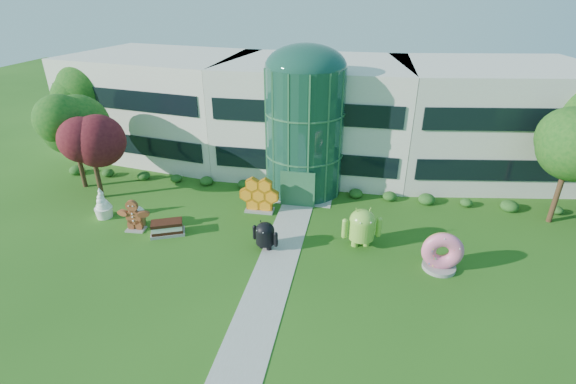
% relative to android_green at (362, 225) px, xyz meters
% --- Properties ---
extents(ground, '(140.00, 140.00, 0.00)m').
position_rel_android_green_xyz_m(ground, '(-4.90, -4.41, -1.51)').
color(ground, '#215114').
rests_on(ground, ground).
extents(building, '(46.00, 15.00, 9.30)m').
position_rel_android_green_xyz_m(building, '(-4.90, 13.59, 3.14)').
color(building, beige).
rests_on(building, ground).
extents(atrium, '(6.00, 6.00, 9.80)m').
position_rel_android_green_xyz_m(atrium, '(-4.90, 7.59, 3.39)').
color(atrium, '#194738').
rests_on(atrium, ground).
extents(walkway, '(2.40, 20.00, 0.04)m').
position_rel_android_green_xyz_m(walkway, '(-4.90, -2.41, -1.49)').
color(walkway, '#9E9E93').
rests_on(walkway, ground).
extents(tree_red, '(4.00, 4.00, 6.00)m').
position_rel_android_green_xyz_m(tree_red, '(-20.40, 3.09, 1.49)').
color(tree_red, '#3F0C14').
rests_on(tree_red, ground).
extents(trees_backdrop, '(52.00, 8.00, 8.40)m').
position_rel_android_green_xyz_m(trees_backdrop, '(-4.90, 8.59, 2.69)').
color(trees_backdrop, '#124813').
rests_on(trees_backdrop, ground).
extents(android_green, '(3.04, 2.42, 3.02)m').
position_rel_android_green_xyz_m(android_green, '(0.00, 0.00, 0.00)').
color(android_green, '#80BD3C').
rests_on(android_green, ground).
extents(android_black, '(2.27, 1.90, 2.20)m').
position_rel_android_green_xyz_m(android_black, '(-5.94, -1.52, -0.41)').
color(android_black, black).
rests_on(android_black, ground).
extents(donut, '(2.44, 1.20, 2.51)m').
position_rel_android_green_xyz_m(donut, '(4.67, -1.61, -0.25)').
color(donut, '#DE5490').
rests_on(donut, ground).
extents(gingerbread, '(2.55, 1.12, 2.31)m').
position_rel_android_green_xyz_m(gingerbread, '(-15.22, -0.98, -0.36)').
color(gingerbread, brown).
rests_on(gingerbread, ground).
extents(ice_cream_sandwich, '(2.48, 1.91, 0.99)m').
position_rel_android_green_xyz_m(ice_cream_sandwich, '(-12.82, -1.08, -1.01)').
color(ice_cream_sandwich, black).
rests_on(ice_cream_sandwich, ground).
extents(honeycomb, '(3.11, 1.14, 2.43)m').
position_rel_android_green_xyz_m(honeycomb, '(-7.52, 3.21, -0.29)').
color(honeycomb, orange).
rests_on(honeycomb, ground).
extents(froyo, '(1.56, 1.56, 2.32)m').
position_rel_android_green_xyz_m(froyo, '(-18.33, 0.23, -0.35)').
color(froyo, white).
rests_on(froyo, ground).
extents(cupcake, '(1.59, 1.59, 1.55)m').
position_rel_android_green_xyz_m(cupcake, '(-15.33, -0.49, -0.73)').
color(cupcake, white).
rests_on(cupcake, ground).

